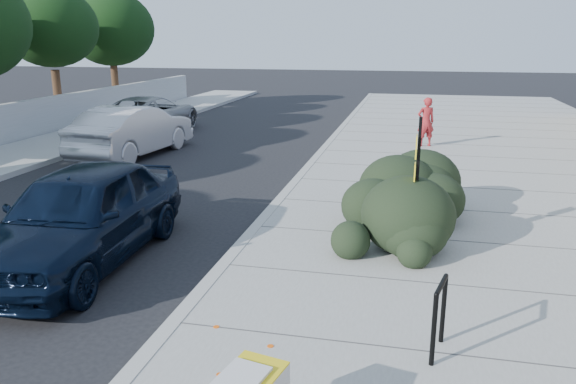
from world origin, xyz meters
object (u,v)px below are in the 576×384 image
(sedan_navy, at_px, (81,215))
(wagon_silver, at_px, (133,131))
(sign_post, at_px, (416,177))
(pedestrian, at_px, (426,122))
(suv_silver, at_px, (149,115))
(bike_rack, at_px, (439,311))

(sedan_navy, bearing_deg, wagon_silver, 110.24)
(sign_post, height_order, pedestrian, sign_post)
(sedan_navy, relative_size, wagon_silver, 0.99)
(suv_silver, bearing_deg, pedestrian, 174.18)
(wagon_silver, xyz_separation_m, suv_silver, (-1.50, 4.16, -0.07))
(sedan_navy, bearing_deg, bike_rack, -20.34)
(pedestrian, bearing_deg, wagon_silver, -3.53)
(suv_silver, bearing_deg, wagon_silver, 109.93)
(suv_silver, bearing_deg, sign_post, 132.94)
(sedan_navy, xyz_separation_m, wagon_silver, (-3.50, 8.52, -0.02))
(sign_post, distance_m, suv_silver, 15.50)
(bike_rack, xyz_separation_m, sign_post, (-0.33, 3.26, 0.80))
(bike_rack, bearing_deg, sedan_navy, 174.68)
(sedan_navy, distance_m, suv_silver, 13.63)
(suv_silver, bearing_deg, sedan_navy, 111.60)
(sedan_navy, xyz_separation_m, pedestrian, (5.83, 11.56, 0.13))
(bike_rack, relative_size, sign_post, 0.38)
(suv_silver, height_order, pedestrian, pedestrian)
(pedestrian, bearing_deg, suv_silver, -27.46)
(suv_silver, distance_m, pedestrian, 10.89)
(bike_rack, relative_size, pedestrian, 0.54)
(sedan_navy, bearing_deg, sign_post, 11.43)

